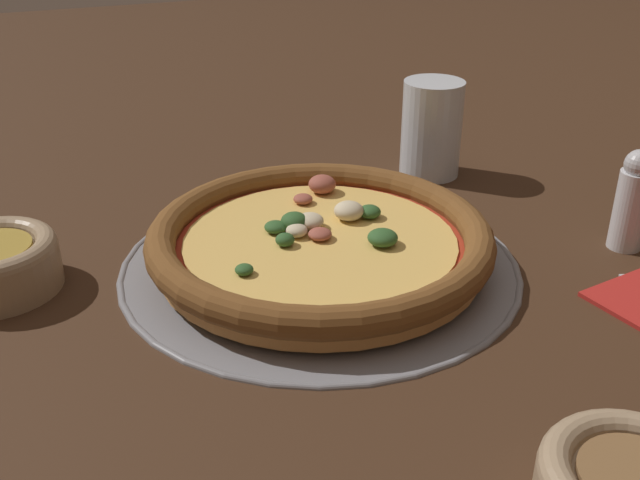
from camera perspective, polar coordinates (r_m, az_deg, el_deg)
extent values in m
plane|color=#3D2616|center=(0.71, 0.00, -1.93)|extent=(3.00, 3.00, 0.00)
cylinder|color=gray|center=(0.71, 0.00, -1.82)|extent=(0.37, 0.37, 0.00)
torus|color=gray|center=(0.71, 0.00, -1.70)|extent=(0.38, 0.38, 0.01)
cylinder|color=#BC7F42|center=(0.70, 0.00, -0.85)|extent=(0.30, 0.30, 0.02)
torus|color=brown|center=(0.69, 0.00, 0.31)|extent=(0.32, 0.32, 0.03)
cylinder|color=#A32D19|center=(0.70, 0.00, -0.15)|extent=(0.27, 0.27, 0.00)
cylinder|color=#E5B75B|center=(0.70, 0.00, 0.01)|extent=(0.26, 0.26, 0.00)
ellipsoid|color=#2D5628|center=(0.74, 3.80, 2.17)|extent=(0.03, 0.03, 0.01)
ellipsoid|color=#2D5628|center=(0.68, -2.60, -0.09)|extent=(0.02, 0.02, 0.01)
ellipsoid|color=beige|center=(0.71, -0.83, 1.45)|extent=(0.04, 0.04, 0.01)
ellipsoid|color=#2D5628|center=(0.68, 4.80, 0.19)|extent=(0.04, 0.04, 0.01)
ellipsoid|color=beige|center=(0.70, -1.79, 0.73)|extent=(0.03, 0.03, 0.01)
ellipsoid|color=beige|center=(0.73, 2.21, 2.24)|extent=(0.04, 0.04, 0.02)
ellipsoid|color=#2D5628|center=(0.71, -1.98, 1.44)|extent=(0.03, 0.03, 0.02)
ellipsoid|color=#2D5628|center=(0.71, -3.41, 1.00)|extent=(0.03, 0.03, 0.01)
ellipsoid|color=#994C3D|center=(0.79, 0.17, 4.28)|extent=(0.04, 0.04, 0.02)
ellipsoid|color=#2D5628|center=(0.64, -5.80, -2.26)|extent=(0.02, 0.02, 0.01)
ellipsoid|color=#994C3D|center=(0.69, -0.06, 0.40)|extent=(0.03, 0.03, 0.01)
ellipsoid|color=#994C3D|center=(0.77, -1.30, 3.15)|extent=(0.02, 0.02, 0.01)
torus|color=#9E8466|center=(0.47, 23.02, -16.41)|extent=(0.11, 0.11, 0.02)
cylinder|color=brown|center=(0.47, 23.07, -16.23)|extent=(0.07, 0.07, 0.00)
cylinder|color=silver|center=(0.91, 8.49, 8.39)|extent=(0.07, 0.07, 0.11)
cube|color=#B7B7BC|center=(0.73, 23.21, -3.27)|extent=(0.05, 0.04, 0.00)
cylinder|color=silver|center=(0.79, 22.58, 2.10)|extent=(0.03, 0.03, 0.08)
sphere|color=#B2B2B7|center=(0.77, 23.20, 5.30)|extent=(0.03, 0.03, 0.03)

